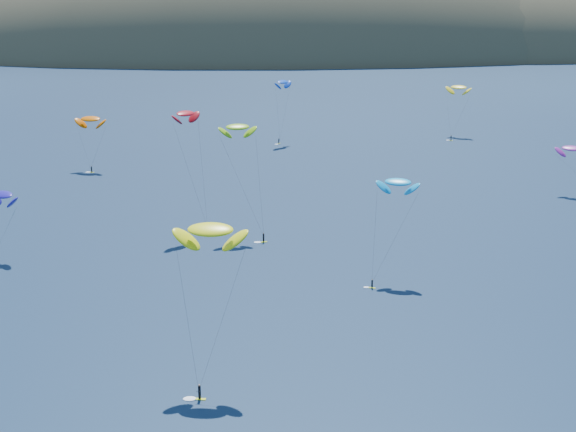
% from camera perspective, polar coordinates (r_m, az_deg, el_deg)
% --- Properties ---
extents(island, '(730.00, 300.00, 210.00)m').
position_cam_1_polar(island, '(636.83, 1.21, 10.91)').
color(island, '#3D3526').
rests_on(island, ground).
extents(kitesurfer_1, '(10.02, 9.50, 17.03)m').
position_cam_1_polar(kitesurfer_1, '(238.28, -13.87, 6.72)').
color(kitesurfer_1, '#D4E819').
rests_on(kitesurfer_1, ground).
extents(kitesurfer_2, '(10.15, 11.32, 23.75)m').
position_cam_1_polar(kitesurfer_2, '(108.59, -5.54, -0.99)').
color(kitesurfer_2, '#D4E819').
rests_on(kitesurfer_2, ground).
extents(kitesurfer_3, '(9.91, 11.19, 25.21)m').
position_cam_1_polar(kitesurfer_3, '(171.60, -3.60, 6.31)').
color(kitesurfer_3, '#D4E819').
rests_on(kitesurfer_3, ground).
extents(kitesurfer_4, '(7.56, 8.13, 22.23)m').
position_cam_1_polar(kitesurfer_4, '(268.78, -0.37, 9.51)').
color(kitesurfer_4, '#D4E819').
rests_on(kitesurfer_4, ground).
extents(kitesurfer_5, '(10.23, 10.60, 19.85)m').
position_cam_1_polar(kitesurfer_5, '(147.83, 7.82, 2.40)').
color(kitesurfer_5, '#D4E819').
rests_on(kitesurfer_5, ground).
extents(kitesurfer_6, '(10.75, 10.40, 13.86)m').
position_cam_1_polar(kitesurfer_6, '(217.12, 19.54, 4.55)').
color(kitesurfer_6, '#D4E819').
rests_on(kitesurfer_6, ground).
extents(kitesurfer_9, '(8.20, 8.53, 27.58)m').
position_cam_1_polar(kitesurfer_9, '(174.27, -7.31, 7.22)').
color(kitesurfer_9, '#D4E819').
rests_on(kitesurfer_9, ground).
extents(kitesurfer_10, '(8.44, 11.75, 14.60)m').
position_cam_1_polar(kitesurfer_10, '(168.01, -19.62, 1.43)').
color(kitesurfer_10, '#D4E819').
rests_on(kitesurfer_10, ground).
extents(kitesurfer_11, '(10.26, 16.35, 18.93)m').
position_cam_1_polar(kitesurfer_11, '(289.15, 12.04, 8.94)').
color(kitesurfer_11, '#D4E819').
rests_on(kitesurfer_11, ground).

